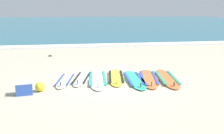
{
  "coord_description": "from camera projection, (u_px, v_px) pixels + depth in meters",
  "views": [
    {
      "loc": [
        -1.22,
        -7.85,
        2.3
      ],
      "look_at": [
        0.2,
        0.99,
        0.25
      ],
      "focal_mm": 40.63,
      "sensor_mm": 36.0,
      "label": 1
    }
  ],
  "objects": [
    {
      "name": "wave_foam_strip",
      "position": [
        91.0,
        46.0,
        15.93
      ],
      "size": [
        80.0,
        1.04,
        0.11
      ],
      "primitive_type": "cube",
      "color": "white",
      "rests_on": "ground"
    },
    {
      "name": "cooler_box",
      "position": [
        24.0,
        88.0,
        6.96
      ],
      "size": [
        0.5,
        0.38,
        0.38
      ],
      "color": "#2D51B2",
      "rests_on": "ground"
    },
    {
      "name": "surfboard_2",
      "position": [
        98.0,
        79.0,
        8.4
      ],
      "size": [
        0.83,
        2.56,
        0.18
      ],
      "color": "white",
      "rests_on": "ground"
    },
    {
      "name": "surfboard_3",
      "position": [
        116.0,
        77.0,
        8.64
      ],
      "size": [
        0.87,
        2.29,
        0.18
      ],
      "color": "yellow",
      "rests_on": "ground"
    },
    {
      "name": "ground_plane",
      "position": [
        111.0,
        81.0,
        8.26
      ],
      "size": [
        80.0,
        80.0,
        0.0
      ],
      "primitive_type": "plane",
      "color": "#B7AD93"
    },
    {
      "name": "surfboard_1",
      "position": [
        82.0,
        78.0,
        8.47
      ],
      "size": [
        0.88,
        1.97,
        0.18
      ],
      "color": "silver",
      "rests_on": "ground"
    },
    {
      "name": "surfboard_6",
      "position": [
        167.0,
        78.0,
        8.51
      ],
      "size": [
        0.98,
        2.54,
        0.18
      ],
      "color": "orange",
      "rests_on": "ground"
    },
    {
      "name": "seaweed_clump_near_shoreline",
      "position": [
        50.0,
        56.0,
        12.65
      ],
      "size": [
        0.19,
        0.15,
        0.07
      ],
      "primitive_type": "ellipsoid",
      "color": "#384723",
      "rests_on": "ground"
    },
    {
      "name": "surfboard_0",
      "position": [
        65.0,
        80.0,
        8.27
      ],
      "size": [
        0.8,
        1.96,
        0.18
      ],
      "color": "silver",
      "rests_on": "ground"
    },
    {
      "name": "surfboard_5",
      "position": [
        149.0,
        78.0,
        8.5
      ],
      "size": [
        1.08,
        2.49,
        0.18
      ],
      "color": "orange",
      "rests_on": "ground"
    },
    {
      "name": "sea",
      "position": [
        78.0,
        22.0,
        44.3
      ],
      "size": [
        80.0,
        60.0,
        0.1
      ],
      "primitive_type": "cube",
      "color": "#23667A",
      "rests_on": "ground"
    },
    {
      "name": "surfboard_4",
      "position": [
        134.0,
        79.0,
        8.37
      ],
      "size": [
        0.71,
        2.4,
        0.18
      ],
      "color": "#2DB793",
      "rests_on": "ground"
    },
    {
      "name": "beach_ball",
      "position": [
        40.0,
        87.0,
        7.22
      ],
      "size": [
        0.28,
        0.28,
        0.28
      ],
      "primitive_type": "sphere",
      "color": "yellow",
      "rests_on": "ground"
    }
  ]
}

